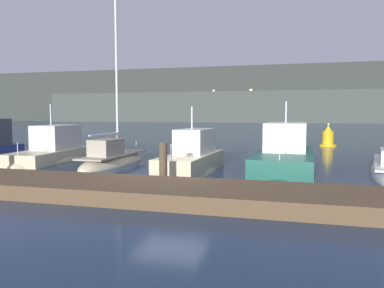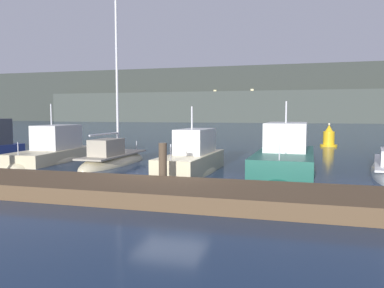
{
  "view_description": "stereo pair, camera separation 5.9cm",
  "coord_description": "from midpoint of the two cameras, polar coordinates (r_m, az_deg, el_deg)",
  "views": [
    {
      "loc": [
        4.27,
        -12.76,
        2.54
      ],
      "look_at": [
        0.0,
        2.95,
        1.2
      ],
      "focal_mm": 35.0,
      "sensor_mm": 36.0,
      "label": 1
    },
    {
      "loc": [
        4.32,
        -12.74,
        2.54
      ],
      "look_at": [
        0.0,
        2.95,
        1.2
      ],
      "focal_mm": 35.0,
      "sensor_mm": 36.0,
      "label": 2
    }
  ],
  "objects": [
    {
      "name": "channel_buoy",
      "position": [
        30.5,
        19.97,
        0.86
      ],
      "size": [
        1.25,
        1.25,
        1.79
      ],
      "color": "gold",
      "rests_on": "ground"
    },
    {
      "name": "motorboat_berth_6",
      "position": [
        16.73,
        13.89,
        -2.82
      ],
      "size": [
        2.82,
        7.47,
        3.64
      ],
      "color": "#195647",
      "rests_on": "ground"
    },
    {
      "name": "mooring_pile_2",
      "position": [
        12.82,
        -4.54,
        -3.26
      ],
      "size": [
        0.28,
        0.28,
        1.53
      ],
      "primitive_type": "cylinder",
      "color": "#4C3D2D",
      "rests_on": "ground"
    },
    {
      "name": "motorboat_berth_3",
      "position": [
        21.33,
        -20.65,
        -1.59
      ],
      "size": [
        2.58,
        6.36,
        3.61
      ],
      "color": "beige",
      "rests_on": "ground"
    },
    {
      "name": "dock",
      "position": [
        11.4,
        -7.34,
        -7.05
      ],
      "size": [
        39.87,
        2.8,
        0.45
      ],
      "primitive_type": "cube",
      "color": "brown",
      "rests_on": "ground"
    },
    {
      "name": "ground_plane",
      "position": [
        13.69,
        -3.38,
        -5.99
      ],
      "size": [
        400.0,
        400.0,
        0.0
      ],
      "primitive_type": "plane",
      "color": "#192D4C"
    },
    {
      "name": "motorboat_berth_5",
      "position": [
        16.06,
        -0.15,
        -3.21
      ],
      "size": [
        2.11,
        5.57,
        3.4
      ],
      "color": "beige",
      "rests_on": "ground"
    },
    {
      "name": "hillside_backdrop",
      "position": [
        113.17,
        13.51,
        7.02
      ],
      "size": [
        240.0,
        23.0,
        15.99
      ],
      "color": "#333833",
      "rests_on": "ground"
    },
    {
      "name": "sailboat_berth_4",
      "position": [
        19.14,
        -12.05,
        -2.56
      ],
      "size": [
        1.85,
        5.83,
        8.71
      ],
      "color": "beige",
      "rests_on": "ground"
    }
  ]
}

